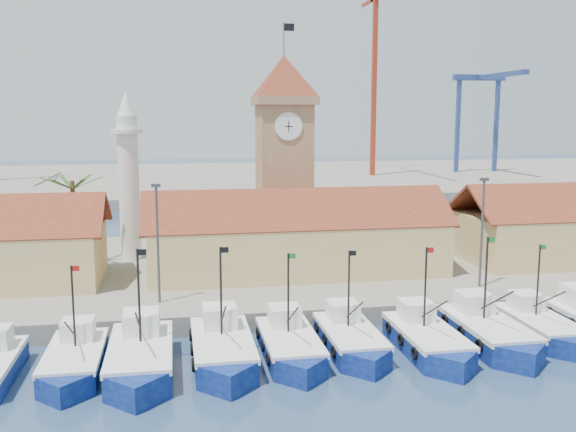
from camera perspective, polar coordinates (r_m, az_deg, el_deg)
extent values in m
plane|color=navy|center=(40.54, 6.12, -13.59)|extent=(400.00, 400.00, 0.00)
cube|color=gray|center=(62.61, -0.04, -4.70)|extent=(140.00, 32.00, 1.50)
cube|color=gray|center=(147.01, -5.97, 3.20)|extent=(240.00, 80.00, 2.00)
cube|color=#0B1155|center=(42.15, -18.40, -12.43)|extent=(3.28, 7.42, 1.69)
cube|color=#0B1155|center=(38.76, -19.18, -14.39)|extent=(3.28, 3.28, 1.69)
cube|color=silver|center=(41.86, -18.46, -11.35)|extent=(3.34, 7.62, 0.33)
cube|color=silver|center=(43.35, -18.16, -9.58)|extent=(1.97, 2.06, 1.31)
cylinder|color=black|center=(41.49, -18.54, -7.72)|extent=(0.13, 0.13, 5.24)
cube|color=#A5140F|center=(40.85, -18.39, -4.44)|extent=(0.47, 0.02, 0.33)
cube|color=#0B1155|center=(41.27, -12.95, -12.55)|extent=(3.76, 8.51, 1.93)
cube|color=#0B1155|center=(37.35, -13.26, -14.92)|extent=(3.76, 3.76, 1.93)
cube|color=silver|center=(40.93, -13.00, -11.29)|extent=(3.84, 8.74, 0.38)
cube|color=silver|center=(42.66, -12.90, -9.23)|extent=(2.26, 2.36, 1.50)
cylinder|color=black|center=(40.52, -13.11, -7.03)|extent=(0.15, 0.15, 6.02)
cube|color=black|center=(39.84, -12.87, -3.16)|extent=(0.54, 0.02, 0.38)
cube|color=#0B1155|center=(41.87, -5.84, -12.07)|extent=(3.67, 8.31, 1.89)
cube|color=#0B1155|center=(38.03, -5.34, -14.29)|extent=(3.67, 3.67, 1.89)
cube|color=silver|center=(41.54, -5.86, -10.85)|extent=(3.74, 8.54, 0.37)
cube|color=silver|center=(43.23, -6.09, -8.88)|extent=(2.20, 2.31, 1.47)
cylinder|color=black|center=(41.15, -5.98, -6.75)|extent=(0.15, 0.15, 5.87)
cube|color=black|center=(40.52, -5.67, -3.02)|extent=(0.52, 0.02, 0.37)
cube|color=#0B1155|center=(42.45, 0.14, -11.78)|extent=(3.38, 7.65, 1.74)
cube|color=#0B1155|center=(38.96, 1.18, -13.73)|extent=(3.38, 3.38, 1.74)
cube|color=silver|center=(42.15, 0.14, -10.67)|extent=(3.45, 7.86, 0.34)
cube|color=silver|center=(43.69, -0.31, -8.89)|extent=(2.03, 2.12, 1.35)
cylinder|color=black|center=(41.78, 0.02, -6.96)|extent=(0.14, 0.14, 5.41)
cube|color=#197226|center=(41.21, 0.35, -3.58)|extent=(0.48, 0.02, 0.34)
cube|color=#0B1155|center=(43.79, 5.52, -11.17)|extent=(3.34, 7.56, 1.72)
cube|color=#0B1155|center=(40.41, 7.01, -12.95)|extent=(3.34, 3.34, 1.72)
cube|color=silver|center=(43.50, 5.54, -10.11)|extent=(3.41, 7.77, 0.33)
cube|color=silver|center=(44.99, 4.90, -8.42)|extent=(2.00, 2.10, 1.34)
cylinder|color=black|center=(43.15, 5.42, -6.55)|extent=(0.13, 0.13, 5.34)
cube|color=black|center=(42.62, 5.78, -3.31)|extent=(0.48, 0.02, 0.33)
cube|color=#0B1155|center=(44.35, 12.19, -11.05)|extent=(3.47, 7.85, 1.78)
cube|color=#0B1155|center=(40.99, 14.32, -12.82)|extent=(3.47, 3.47, 1.78)
cube|color=silver|center=(44.05, 12.23, -9.95)|extent=(3.54, 8.07, 0.35)
cube|color=silver|center=(45.54, 11.32, -8.25)|extent=(2.08, 2.18, 1.39)
cylinder|color=black|center=(43.69, 12.10, -6.31)|extent=(0.14, 0.14, 5.55)
cube|color=#A5140F|center=(43.19, 12.52, -2.98)|extent=(0.50, 0.02, 0.35)
cube|color=#0B1155|center=(46.71, 17.25, -10.18)|extent=(3.68, 8.33, 1.89)
cube|color=#0B1155|center=(43.29, 19.83, -11.85)|extent=(3.68, 3.68, 1.89)
cube|color=silver|center=(46.41, 17.31, -9.07)|extent=(3.76, 8.56, 0.37)
cube|color=silver|center=(47.94, 16.20, -7.39)|extent=(2.21, 2.31, 1.47)
cylinder|color=black|center=(46.06, 17.17, -5.39)|extent=(0.15, 0.15, 5.89)
cube|color=#197226|center=(45.60, 17.63, -2.03)|extent=(0.53, 0.02, 0.37)
cube|color=#0B1155|center=(49.33, 21.39, -9.44)|extent=(3.28, 7.42, 1.69)
cube|color=#0B1155|center=(46.40, 23.82, -10.75)|extent=(3.28, 3.28, 1.69)
cube|color=silver|center=(49.08, 21.45, -8.50)|extent=(3.35, 7.63, 0.33)
cube|color=silver|center=(50.39, 20.39, -7.11)|extent=(1.97, 2.06, 1.31)
cylinder|color=black|center=(48.77, 21.34, -5.40)|extent=(0.13, 0.13, 5.25)
cube|color=#197226|center=(48.38, 21.74, -2.58)|extent=(0.47, 0.02, 0.33)
cube|color=#D4B974|center=(58.12, 0.66, -2.74)|extent=(26.00, 10.00, 4.50)
cube|color=brown|center=(55.05, 1.15, 0.57)|extent=(27.04, 5.13, 3.21)
cube|color=brown|center=(59.92, 0.21, 1.25)|extent=(27.04, 5.13, 3.21)
cube|color=#A87E56|center=(63.16, -0.36, 3.02)|extent=(5.00, 5.00, 15.00)
cube|color=#A87E56|center=(62.84, -0.37, 10.20)|extent=(5.80, 5.80, 0.80)
pyramid|color=brown|center=(62.94, -0.37, 12.30)|extent=(5.80, 5.80, 4.00)
cylinder|color=white|center=(60.33, 0.05, 7.98)|extent=(2.60, 0.15, 2.60)
cube|color=black|center=(60.25, 0.07, 7.98)|extent=(0.08, 0.02, 1.00)
cube|color=black|center=(60.25, 0.07, 7.98)|extent=(0.80, 0.02, 0.08)
cylinder|color=#3F3F44|center=(63.24, -0.37, 15.46)|extent=(0.10, 0.10, 3.00)
cube|color=black|center=(63.46, 0.09, 16.44)|extent=(1.00, 0.03, 0.70)
cylinder|color=silver|center=(64.43, -13.95, 2.43)|extent=(2.00, 2.00, 14.00)
cylinder|color=silver|center=(64.07, -14.13, 7.32)|extent=(3.00, 3.00, 0.40)
cone|color=silver|center=(64.06, -14.22, 9.64)|extent=(1.80, 1.80, 2.40)
cylinder|color=brown|center=(63.39, -18.47, -0.61)|extent=(0.44, 0.44, 8.00)
cube|color=#2A581E|center=(62.71, -17.37, 2.85)|extent=(2.80, 0.35, 1.18)
cube|color=#2A581E|center=(64.00, -17.86, 2.94)|extent=(1.71, 2.60, 1.18)
cube|color=#2A581E|center=(64.20, -19.10, 2.89)|extent=(1.71, 2.60, 1.18)
cube|color=#2A581E|center=(63.12, -19.90, 2.76)|extent=(2.80, 0.35, 1.18)
cube|color=#2A581E|center=(61.82, -19.44, 2.66)|extent=(1.71, 2.60, 1.18)
cube|color=#2A581E|center=(61.61, -18.16, 2.71)|extent=(1.71, 2.60, 1.18)
cylinder|color=#3F3F44|center=(48.85, -11.50, -2.46)|extent=(0.20, 0.20, 9.00)
cube|color=#3F3F44|center=(48.19, -11.66, 2.67)|extent=(0.70, 0.25, 0.25)
cylinder|color=#3F3F44|center=(54.74, 16.85, -1.45)|extent=(0.20, 0.20, 9.00)
cube|color=#3F3F44|center=(54.15, 17.06, 3.13)|extent=(0.70, 0.25, 0.25)
cube|color=maroon|center=(148.05, 7.65, 11.37)|extent=(1.00, 1.00, 40.07)
cube|color=maroon|center=(154.81, 7.21, 18.35)|extent=(0.60, 10.00, 0.60)
cube|color=navy|center=(160.88, 14.84, 7.73)|extent=(0.90, 0.90, 22.00)
cube|color=navy|center=(165.34, 18.02, 7.61)|extent=(0.90, 0.90, 22.00)
cube|color=navy|center=(163.28, 16.63, 11.71)|extent=(13.00, 1.40, 1.40)
cube|color=navy|center=(154.41, 18.33, 11.81)|extent=(1.40, 22.00, 1.00)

